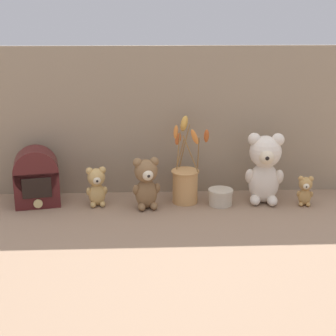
# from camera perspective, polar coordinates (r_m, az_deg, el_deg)

# --- Properties ---
(ground_plane) EXTENTS (4.00, 4.00, 0.00)m
(ground_plane) POSITION_cam_1_polar(r_m,az_deg,el_deg) (1.91, 0.03, -4.24)
(ground_plane) COLOR #8E7056
(backdrop_wall) EXTENTS (1.53, 0.02, 0.57)m
(backdrop_wall) POSITION_cam_1_polar(r_m,az_deg,el_deg) (1.99, -0.19, 5.20)
(backdrop_wall) COLOR gray
(backdrop_wall) RESTS_ON ground
(teddy_bear_large) EXTENTS (0.15, 0.14, 0.27)m
(teddy_bear_large) POSITION_cam_1_polar(r_m,az_deg,el_deg) (1.93, 10.66, 0.11)
(teddy_bear_large) COLOR beige
(teddy_bear_large) RESTS_ON ground
(teddy_bear_medium) EXTENTS (0.11, 0.10, 0.19)m
(teddy_bear_medium) POSITION_cam_1_polar(r_m,az_deg,el_deg) (1.86, -2.42, -1.57)
(teddy_bear_medium) COLOR olive
(teddy_bear_medium) RESTS_ON ground
(teddy_bear_small) EXTENTS (0.08, 0.07, 0.15)m
(teddy_bear_small) POSITION_cam_1_polar(r_m,az_deg,el_deg) (1.91, -7.92, -1.95)
(teddy_bear_small) COLOR tan
(teddy_bear_small) RESTS_ON ground
(teddy_bear_tiny) EXTENTS (0.06, 0.06, 0.11)m
(teddy_bear_tiny) POSITION_cam_1_polar(r_m,az_deg,el_deg) (1.97, 14.96, -2.38)
(teddy_bear_tiny) COLOR tan
(teddy_bear_tiny) RESTS_ON ground
(flower_vase) EXTENTS (0.14, 0.16, 0.32)m
(flower_vase) POSITION_cam_1_polar(r_m,az_deg,el_deg) (1.92, 1.94, -1.36)
(flower_vase) COLOR tan
(flower_vase) RESTS_ON ground
(vintage_radio) EXTENTS (0.18, 0.15, 0.22)m
(vintage_radio) POSITION_cam_1_polar(r_m,az_deg,el_deg) (1.96, -14.37, -1.04)
(vintage_radio) COLOR #4C1919
(vintage_radio) RESTS_ON ground
(decorative_tin_tall) EXTENTS (0.09, 0.09, 0.06)m
(decorative_tin_tall) POSITION_cam_1_polar(r_m,az_deg,el_deg) (1.92, 5.84, -3.21)
(decorative_tin_tall) COLOR beige
(decorative_tin_tall) RESTS_ON ground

